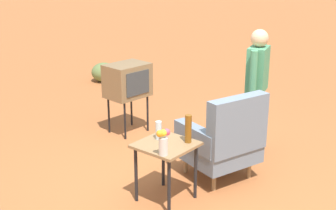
# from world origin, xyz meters

# --- Properties ---
(ground_plane) EXTENTS (60.00, 60.00, 0.00)m
(ground_plane) POSITION_xyz_m (0.00, 0.00, 0.00)
(ground_plane) COLOR #AD6033
(armchair) EXTENTS (0.95, 0.97, 1.06)m
(armchair) POSITION_xyz_m (-0.25, 0.19, 0.50)
(armchair) COLOR #937047
(armchair) RESTS_ON ground
(side_table) EXTENTS (0.56, 0.56, 0.65)m
(side_table) POSITION_xyz_m (0.54, -0.02, 0.55)
(side_table) COLOR black
(side_table) RESTS_ON ground
(tv_on_stand) EXTENTS (0.64, 0.49, 1.03)m
(tv_on_stand) POSITION_xyz_m (-0.62, -1.69, 0.78)
(tv_on_stand) COLOR black
(tv_on_stand) RESTS_ON ground
(person_standing) EXTENTS (0.55, 0.31, 1.64)m
(person_standing) POSITION_xyz_m (-1.14, 0.10, 0.94)
(person_standing) COLOR #2D3347
(person_standing) RESTS_ON ground
(bottle_tall_amber) EXTENTS (0.07, 0.07, 0.30)m
(bottle_tall_amber) POSITION_xyz_m (0.37, 0.14, 0.80)
(bottle_tall_amber) COLOR brown
(bottle_tall_amber) RESTS_ON side_table
(bottle_short_clear) EXTENTS (0.06, 0.06, 0.20)m
(bottle_short_clear) POSITION_xyz_m (0.50, -0.15, 0.75)
(bottle_short_clear) COLOR silver
(bottle_short_clear) RESTS_ON side_table
(flower_vase) EXTENTS (0.15, 0.10, 0.27)m
(flower_vase) POSITION_xyz_m (0.77, 0.14, 0.80)
(flower_vase) COLOR silver
(flower_vase) RESTS_ON side_table
(shrub_mid) EXTENTS (0.50, 0.50, 0.39)m
(shrub_mid) POSITION_xyz_m (-2.33, -4.05, 0.19)
(shrub_mid) COLOR olive
(shrub_mid) RESTS_ON ground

